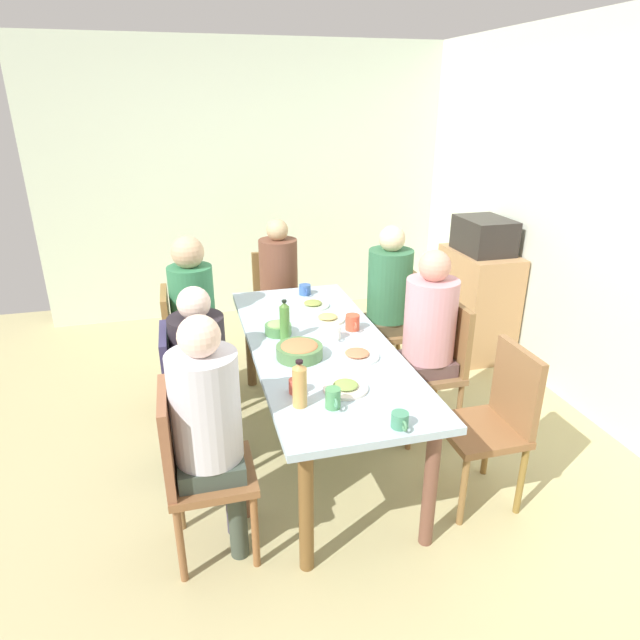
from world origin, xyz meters
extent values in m
plane|color=tan|center=(0.00, 0.00, 0.00)|extent=(6.09, 6.09, 0.00)
cube|color=silver|center=(0.00, 1.96, 1.30)|extent=(5.31, 0.12, 2.60)
cube|color=silver|center=(-2.60, 0.00, 1.30)|extent=(0.12, 4.05, 2.60)
cube|color=#ABC3D0|center=(0.00, 0.00, 0.71)|extent=(2.05, 0.82, 0.04)
cylinder|color=brown|center=(-0.92, -0.31, 0.35)|extent=(0.07, 0.07, 0.69)
cylinder|color=brown|center=(0.92, -0.31, 0.35)|extent=(0.07, 0.07, 0.69)
cylinder|color=brown|center=(-0.92, 0.31, 0.35)|extent=(0.07, 0.07, 0.69)
cylinder|color=brown|center=(0.92, 0.31, 0.35)|extent=(0.07, 0.07, 0.69)
cube|color=brown|center=(0.68, 0.71, 0.44)|extent=(0.40, 0.40, 0.04)
cylinder|color=olive|center=(0.85, 0.88, 0.21)|extent=(0.04, 0.04, 0.43)
cylinder|color=olive|center=(0.51, 0.88, 0.21)|extent=(0.04, 0.04, 0.43)
cylinder|color=olive|center=(0.85, 0.54, 0.21)|extent=(0.04, 0.04, 0.43)
cylinder|color=#955F34|center=(0.51, 0.54, 0.21)|extent=(0.04, 0.04, 0.43)
cube|color=olive|center=(0.68, 0.89, 0.68)|extent=(0.38, 0.04, 0.45)
cube|color=#8F6340|center=(-1.32, 0.00, 0.44)|extent=(0.40, 0.40, 0.04)
cylinder|color=brown|center=(-1.49, 0.17, 0.21)|extent=(0.04, 0.04, 0.43)
cylinder|color=olive|center=(-1.49, -0.17, 0.21)|extent=(0.04, 0.04, 0.43)
cylinder|color=olive|center=(-1.15, 0.17, 0.21)|extent=(0.04, 0.04, 0.43)
cylinder|color=olive|center=(-1.15, -0.17, 0.21)|extent=(0.04, 0.04, 0.43)
cube|color=olive|center=(-1.50, 0.00, 0.68)|extent=(0.04, 0.38, 0.45)
cylinder|color=#393F43|center=(-1.22, 0.08, 0.23)|extent=(0.09, 0.09, 0.45)
cylinder|color=#463E3F|center=(-1.22, -0.08, 0.23)|extent=(0.09, 0.09, 0.45)
cube|color=#3A3B44|center=(-1.32, 0.00, 0.50)|extent=(0.30, 0.30, 0.10)
cylinder|color=brown|center=(-1.32, 0.00, 0.80)|extent=(0.31, 0.31, 0.49)
sphere|color=tan|center=(-1.32, 0.00, 1.12)|extent=(0.17, 0.17, 0.17)
cube|color=navy|center=(0.00, -0.71, 0.44)|extent=(0.40, 0.40, 0.04)
cylinder|color=#253545|center=(-0.17, -0.88, 0.21)|extent=(0.04, 0.04, 0.43)
cylinder|color=#233550|center=(0.17, -0.88, 0.21)|extent=(0.04, 0.04, 0.43)
cylinder|color=#352E55|center=(-0.17, -0.54, 0.21)|extent=(0.04, 0.04, 0.43)
cylinder|color=#25364C|center=(0.17, -0.54, 0.21)|extent=(0.04, 0.04, 0.43)
cube|color=#332E55|center=(0.00, -0.89, 0.68)|extent=(0.38, 0.04, 0.45)
cylinder|color=#363A3C|center=(-0.08, -0.61, 0.23)|extent=(0.09, 0.09, 0.45)
cylinder|color=#39483B|center=(0.08, -0.61, 0.23)|extent=(0.09, 0.09, 0.45)
cube|color=#3C3649|center=(0.00, -0.71, 0.50)|extent=(0.30, 0.30, 0.10)
cylinder|color=#262027|center=(0.00, -0.71, 0.76)|extent=(0.31, 0.31, 0.42)
sphere|color=beige|center=(0.00, -0.71, 1.05)|extent=(0.18, 0.18, 0.18)
cube|color=brown|center=(0.68, -0.71, 0.44)|extent=(0.40, 0.40, 0.04)
cylinder|color=olive|center=(0.51, -0.88, 0.21)|extent=(0.04, 0.04, 0.43)
cylinder|color=brown|center=(0.85, -0.88, 0.21)|extent=(0.04, 0.04, 0.43)
cylinder|color=brown|center=(0.51, -0.54, 0.21)|extent=(0.04, 0.04, 0.43)
cylinder|color=brown|center=(0.85, -0.54, 0.21)|extent=(0.04, 0.04, 0.43)
cube|color=#935C3E|center=(0.68, -0.89, 0.68)|extent=(0.38, 0.04, 0.45)
cylinder|color=#3D394A|center=(0.60, -0.61, 0.23)|extent=(0.09, 0.09, 0.45)
cylinder|color=#3B453A|center=(0.76, -0.61, 0.23)|extent=(0.09, 0.09, 0.45)
cube|color=#3B473D|center=(0.68, -0.71, 0.50)|extent=(0.30, 0.30, 0.10)
cylinder|color=silver|center=(0.68, -0.71, 0.81)|extent=(0.31, 0.31, 0.52)
sphere|color=beige|center=(0.68, -0.71, 1.15)|extent=(0.19, 0.19, 0.19)
cube|color=olive|center=(-0.68, 0.71, 0.44)|extent=(0.40, 0.40, 0.04)
cylinder|color=olive|center=(-0.51, 0.88, 0.21)|extent=(0.04, 0.04, 0.43)
cylinder|color=olive|center=(-0.85, 0.88, 0.21)|extent=(0.04, 0.04, 0.43)
cylinder|color=olive|center=(-0.51, 0.54, 0.21)|extent=(0.04, 0.04, 0.43)
cylinder|color=olive|center=(-0.85, 0.54, 0.21)|extent=(0.04, 0.04, 0.43)
cube|color=olive|center=(-0.68, 0.89, 0.68)|extent=(0.38, 0.04, 0.45)
cylinder|color=brown|center=(-0.60, 0.61, 0.23)|extent=(0.09, 0.09, 0.45)
cylinder|color=#4F5044|center=(-0.76, 0.61, 0.23)|extent=(0.09, 0.09, 0.45)
cube|color=brown|center=(-0.68, 0.71, 0.50)|extent=(0.30, 0.30, 0.10)
cylinder|color=#326844|center=(-0.68, 0.71, 0.81)|extent=(0.32, 0.32, 0.52)
sphere|color=beige|center=(-0.68, 0.71, 1.16)|extent=(0.19, 0.19, 0.19)
cube|color=olive|center=(0.00, 0.71, 0.44)|extent=(0.40, 0.40, 0.04)
cylinder|color=olive|center=(0.17, 0.88, 0.21)|extent=(0.04, 0.04, 0.43)
cylinder|color=olive|center=(-0.17, 0.88, 0.21)|extent=(0.04, 0.04, 0.43)
cylinder|color=brown|center=(0.17, 0.54, 0.21)|extent=(0.04, 0.04, 0.43)
cylinder|color=olive|center=(-0.17, 0.54, 0.21)|extent=(0.04, 0.04, 0.43)
cube|color=olive|center=(0.00, 0.89, 0.68)|extent=(0.38, 0.04, 0.45)
cylinder|color=brown|center=(0.08, 0.61, 0.23)|extent=(0.09, 0.09, 0.45)
cylinder|color=brown|center=(-0.08, 0.61, 0.23)|extent=(0.09, 0.09, 0.45)
cube|color=brown|center=(0.00, 0.71, 0.50)|extent=(0.30, 0.30, 0.10)
cylinder|color=#D1909A|center=(0.00, 0.71, 0.81)|extent=(0.32, 0.32, 0.52)
sphere|color=tan|center=(0.00, 0.71, 1.16)|extent=(0.19, 0.19, 0.19)
cube|color=olive|center=(-0.68, -0.71, 0.44)|extent=(0.40, 0.40, 0.04)
cylinder|color=brown|center=(-0.85, -0.88, 0.21)|extent=(0.04, 0.04, 0.43)
cylinder|color=olive|center=(-0.51, -0.88, 0.21)|extent=(0.04, 0.04, 0.43)
cylinder|color=olive|center=(-0.85, -0.54, 0.21)|extent=(0.04, 0.04, 0.43)
cylinder|color=olive|center=(-0.51, -0.54, 0.21)|extent=(0.04, 0.04, 0.43)
cube|color=olive|center=(-0.68, -0.89, 0.68)|extent=(0.38, 0.04, 0.45)
cylinder|color=#354838|center=(-0.76, -0.61, 0.23)|extent=(0.09, 0.09, 0.45)
cylinder|color=#473F42|center=(-0.60, -0.61, 0.23)|extent=(0.09, 0.09, 0.45)
cube|color=#3E4944|center=(-0.68, -0.71, 0.50)|extent=(0.30, 0.30, 0.10)
cylinder|color=#337A4E|center=(-0.68, -0.71, 0.81)|extent=(0.29, 0.29, 0.51)
sphere|color=tan|center=(-0.68, -0.71, 1.16)|extent=(0.21, 0.21, 0.21)
cylinder|color=silver|center=(-0.60, 0.11, 0.74)|extent=(0.23, 0.23, 0.01)
ellipsoid|color=olive|center=(-0.60, 0.11, 0.76)|extent=(0.12, 0.12, 0.02)
cylinder|color=silver|center=(0.56, -0.02, 0.74)|extent=(0.23, 0.23, 0.01)
ellipsoid|color=#85A04E|center=(0.56, -0.02, 0.76)|extent=(0.12, 0.12, 0.02)
cylinder|color=silver|center=(-0.33, 0.14, 0.74)|extent=(0.23, 0.23, 0.01)
ellipsoid|color=tan|center=(-0.33, 0.14, 0.76)|extent=(0.12, 0.12, 0.02)
cylinder|color=white|center=(0.23, 0.15, 0.74)|extent=(0.25, 0.25, 0.01)
ellipsoid|color=#D3764F|center=(0.23, 0.15, 0.76)|extent=(0.14, 0.14, 0.02)
cylinder|color=#527E47|center=(0.15, -0.16, 0.77)|extent=(0.26, 0.26, 0.07)
ellipsoid|color=#B97547|center=(0.15, -0.16, 0.80)|extent=(0.21, 0.21, 0.04)
cylinder|color=#4E8449|center=(-0.20, -0.21, 0.76)|extent=(0.17, 0.17, 0.06)
ellipsoid|color=#85A562|center=(-0.20, -0.21, 0.79)|extent=(0.13, 0.13, 0.04)
cylinder|color=#D64F34|center=(-0.15, 0.25, 0.78)|extent=(0.09, 0.09, 0.10)
torus|color=#C3553B|center=(-0.09, 0.25, 0.78)|extent=(0.05, 0.01, 0.05)
cylinder|color=#438865|center=(0.94, 0.12, 0.77)|extent=(0.08, 0.08, 0.07)
torus|color=#4E8C5F|center=(0.99, 0.12, 0.77)|extent=(0.05, 0.01, 0.05)
cylinder|color=#4D9158|center=(0.71, -0.12, 0.78)|extent=(0.07, 0.07, 0.10)
torus|color=#4F9167|center=(0.76, -0.12, 0.78)|extent=(0.05, 0.01, 0.05)
cylinder|color=#D44F3D|center=(0.53, -0.26, 0.77)|extent=(0.08, 0.08, 0.07)
torus|color=#C74833|center=(0.58, -0.26, 0.77)|extent=(0.05, 0.01, 0.05)
cylinder|color=white|center=(-0.04, 0.10, 0.77)|extent=(0.08, 0.08, 0.08)
torus|color=white|center=(0.01, 0.10, 0.77)|extent=(0.05, 0.01, 0.05)
cylinder|color=#385FA1|center=(-0.86, 0.11, 0.77)|extent=(0.09, 0.09, 0.08)
torus|color=#2D4F96|center=(-0.81, 0.11, 0.77)|extent=(0.05, 0.01, 0.05)
cylinder|color=#4E8739|center=(-0.10, -0.19, 0.84)|extent=(0.06, 0.06, 0.21)
cone|color=#4B7630|center=(-0.10, -0.19, 0.96)|extent=(0.05, 0.05, 0.03)
cylinder|color=black|center=(-0.10, -0.19, 0.98)|extent=(0.03, 0.03, 0.01)
cylinder|color=tan|center=(0.65, -0.27, 0.83)|extent=(0.07, 0.07, 0.20)
cone|color=tan|center=(0.65, -0.27, 0.94)|extent=(0.06, 0.06, 0.03)
cylinder|color=black|center=(0.65, -0.27, 0.96)|extent=(0.03, 0.03, 0.01)
cube|color=tan|center=(-1.04, 1.66, 0.45)|extent=(0.70, 0.44, 0.90)
cube|color=#292421|center=(-1.04, 1.66, 1.04)|extent=(0.48, 0.36, 0.28)
camera|label=1|loc=(2.82, -0.74, 2.09)|focal=30.34mm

